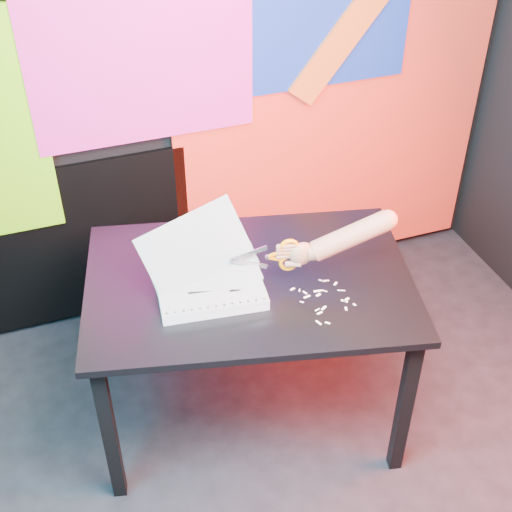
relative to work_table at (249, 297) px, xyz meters
name	(u,v)px	position (x,y,z in m)	size (l,w,h in m)	color
room	(353,240)	(0.08, -0.62, 0.69)	(3.01, 3.01, 2.71)	#26262E
backdrop	(217,125)	(0.14, 0.84, 0.29)	(2.88, 0.05, 2.08)	red
work_table	(249,297)	(0.00, 0.00, 0.00)	(1.38, 1.07, 0.75)	black
printout_stack	(209,286)	(-0.16, -0.02, 0.12)	(0.45, 0.33, 0.36)	silver
scissors	(284,255)	(0.11, -0.07, 0.23)	(0.25, 0.06, 0.14)	#B3B5BE
hand_forearm	(342,239)	(0.32, -0.11, 0.28)	(0.42, 0.13, 0.20)	#AF5A4A
paper_clippings	(324,299)	(0.22, -0.20, 0.09)	(0.19, 0.24, 0.00)	white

